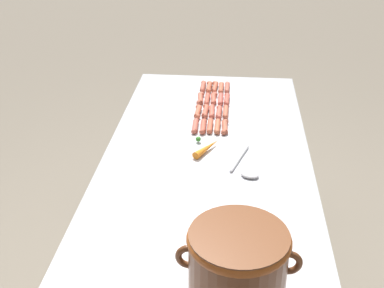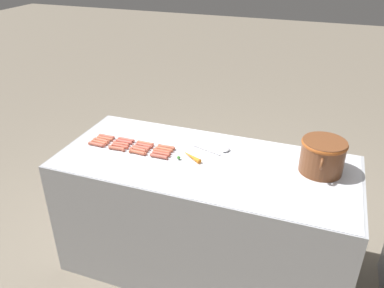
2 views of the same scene
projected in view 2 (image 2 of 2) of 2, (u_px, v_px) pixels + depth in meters
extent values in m
plane|color=#756B5B|center=(203.00, 262.00, 2.95)|extent=(20.00, 20.00, 0.00)
cube|color=#9EA0A5|center=(204.00, 216.00, 2.74)|extent=(0.85, 1.96, 0.90)
cube|color=silver|center=(205.00, 161.00, 2.52)|extent=(0.84, 1.92, 0.00)
cylinder|color=#B75846|center=(107.00, 136.00, 2.80)|extent=(0.03, 0.11, 0.03)
sphere|color=#B75846|center=(100.00, 135.00, 2.82)|extent=(0.03, 0.03, 0.03)
sphere|color=#B75846|center=(113.00, 138.00, 2.79)|extent=(0.03, 0.03, 0.03)
cylinder|color=#BC5142|center=(126.00, 140.00, 2.76)|extent=(0.03, 0.11, 0.03)
sphere|color=#BC5142|center=(119.00, 139.00, 2.77)|extent=(0.03, 0.03, 0.03)
sphere|color=#BC5142|center=(133.00, 141.00, 2.74)|extent=(0.03, 0.03, 0.03)
cylinder|color=#B95C43|center=(145.00, 143.00, 2.71)|extent=(0.03, 0.11, 0.03)
sphere|color=#B95C43|center=(138.00, 142.00, 2.72)|extent=(0.03, 0.03, 0.03)
sphere|color=#B95C43|center=(152.00, 144.00, 2.69)|extent=(0.03, 0.03, 0.03)
cylinder|color=#B1573F|center=(166.00, 147.00, 2.66)|extent=(0.03, 0.11, 0.03)
sphere|color=#B1573F|center=(159.00, 146.00, 2.68)|extent=(0.03, 0.03, 0.03)
sphere|color=#B1573F|center=(173.00, 149.00, 2.64)|extent=(0.03, 0.03, 0.03)
cylinder|color=#B95C42|center=(105.00, 139.00, 2.77)|extent=(0.03, 0.11, 0.03)
sphere|color=#B95C42|center=(98.00, 137.00, 2.79)|extent=(0.03, 0.03, 0.03)
sphere|color=#B95C42|center=(112.00, 140.00, 2.76)|extent=(0.03, 0.03, 0.03)
cylinder|color=#BC5346|center=(124.00, 142.00, 2.73)|extent=(0.03, 0.11, 0.03)
sphere|color=#BC5346|center=(117.00, 140.00, 2.75)|extent=(0.03, 0.03, 0.03)
sphere|color=#BC5346|center=(131.00, 143.00, 2.71)|extent=(0.03, 0.03, 0.03)
cylinder|color=#B65443|center=(144.00, 146.00, 2.68)|extent=(0.03, 0.11, 0.03)
sphere|color=#B65443|center=(137.00, 144.00, 2.69)|extent=(0.03, 0.03, 0.03)
sphere|color=#B65443|center=(151.00, 147.00, 2.67)|extent=(0.03, 0.03, 0.03)
cylinder|color=#B65D40|center=(164.00, 149.00, 2.63)|extent=(0.03, 0.11, 0.03)
sphere|color=#B65D40|center=(157.00, 148.00, 2.65)|extent=(0.03, 0.03, 0.03)
sphere|color=#B65D40|center=(172.00, 150.00, 2.62)|extent=(0.03, 0.03, 0.03)
cylinder|color=#BE5C43|center=(101.00, 140.00, 2.75)|extent=(0.03, 0.11, 0.03)
sphere|color=#BE5C43|center=(95.00, 139.00, 2.76)|extent=(0.03, 0.03, 0.03)
sphere|color=#BE5C43|center=(108.00, 141.00, 2.73)|extent=(0.03, 0.03, 0.03)
cylinder|color=#BD5642|center=(121.00, 144.00, 2.70)|extent=(0.03, 0.11, 0.03)
sphere|color=#BD5642|center=(115.00, 142.00, 2.72)|extent=(0.03, 0.03, 0.03)
sphere|color=#BD5642|center=(128.00, 145.00, 2.68)|extent=(0.03, 0.03, 0.03)
cylinder|color=#B85745|center=(141.00, 147.00, 2.66)|extent=(0.03, 0.11, 0.03)
sphere|color=#B85745|center=(134.00, 146.00, 2.67)|extent=(0.03, 0.03, 0.03)
sphere|color=#B85745|center=(148.00, 149.00, 2.64)|extent=(0.03, 0.03, 0.03)
cylinder|color=#B5553D|center=(162.00, 151.00, 2.61)|extent=(0.03, 0.11, 0.03)
sphere|color=#B5553D|center=(155.00, 150.00, 2.62)|extent=(0.03, 0.03, 0.03)
sphere|color=#B5553D|center=(169.00, 153.00, 2.59)|extent=(0.03, 0.03, 0.03)
cylinder|color=#BD5B3F|center=(100.00, 142.00, 2.72)|extent=(0.03, 0.11, 0.03)
sphere|color=#BD5B3F|center=(93.00, 141.00, 2.73)|extent=(0.03, 0.03, 0.03)
sphere|color=#BD5B3F|center=(106.00, 143.00, 2.71)|extent=(0.03, 0.03, 0.03)
cylinder|color=#B64F3D|center=(120.00, 146.00, 2.67)|extent=(0.03, 0.11, 0.03)
sphere|color=#B64F3D|center=(113.00, 145.00, 2.69)|extent=(0.03, 0.03, 0.03)
sphere|color=#B64F3D|center=(127.00, 147.00, 2.66)|extent=(0.03, 0.03, 0.03)
cylinder|color=#B75742|center=(139.00, 150.00, 2.63)|extent=(0.03, 0.11, 0.03)
sphere|color=#B75742|center=(132.00, 149.00, 2.64)|extent=(0.03, 0.03, 0.03)
sphere|color=#B75742|center=(146.00, 151.00, 2.61)|extent=(0.03, 0.03, 0.03)
cylinder|color=#B5513E|center=(161.00, 154.00, 2.58)|extent=(0.03, 0.11, 0.03)
sphere|color=#B5513E|center=(154.00, 152.00, 2.60)|extent=(0.03, 0.03, 0.03)
sphere|color=#B5513E|center=(168.00, 155.00, 2.56)|extent=(0.03, 0.03, 0.03)
cylinder|color=#B35643|center=(96.00, 144.00, 2.69)|extent=(0.03, 0.11, 0.03)
sphere|color=#B35643|center=(90.00, 143.00, 2.71)|extent=(0.03, 0.03, 0.03)
sphere|color=#B35643|center=(103.00, 146.00, 2.68)|extent=(0.03, 0.03, 0.03)
cylinder|color=#B85A44|center=(117.00, 148.00, 2.64)|extent=(0.03, 0.11, 0.03)
sphere|color=#B85A44|center=(110.00, 147.00, 2.66)|extent=(0.03, 0.03, 0.03)
sphere|color=#B85A44|center=(123.00, 150.00, 2.62)|extent=(0.03, 0.03, 0.03)
cylinder|color=#BB5A40|center=(138.00, 152.00, 2.60)|extent=(0.03, 0.11, 0.03)
sphere|color=#BB5A40|center=(130.00, 151.00, 2.61)|extent=(0.03, 0.03, 0.03)
sphere|color=#BB5A40|center=(145.00, 153.00, 2.58)|extent=(0.03, 0.03, 0.03)
cylinder|color=#B15545|center=(159.00, 156.00, 2.55)|extent=(0.03, 0.11, 0.03)
sphere|color=#B15545|center=(151.00, 155.00, 2.57)|extent=(0.03, 0.03, 0.03)
sphere|color=#B15545|center=(166.00, 158.00, 2.53)|extent=(0.03, 0.03, 0.03)
cylinder|color=brown|center=(322.00, 156.00, 2.36)|extent=(0.26, 0.26, 0.21)
torus|color=#9E4A1B|center=(325.00, 143.00, 2.32)|extent=(0.28, 0.28, 0.03)
torus|color=brown|center=(324.00, 144.00, 2.46)|extent=(0.08, 0.02, 0.08)
torus|color=brown|center=(322.00, 164.00, 2.24)|extent=(0.08, 0.02, 0.08)
cylinder|color=#B7B7BC|center=(206.00, 150.00, 2.64)|extent=(0.08, 0.21, 0.01)
ellipsoid|color=#B7B7BC|center=(226.00, 150.00, 2.63)|extent=(0.08, 0.07, 0.02)
cone|color=orange|center=(191.00, 156.00, 2.54)|extent=(0.11, 0.16, 0.03)
sphere|color=#387F2D|center=(179.00, 158.00, 2.53)|extent=(0.02, 0.02, 0.02)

